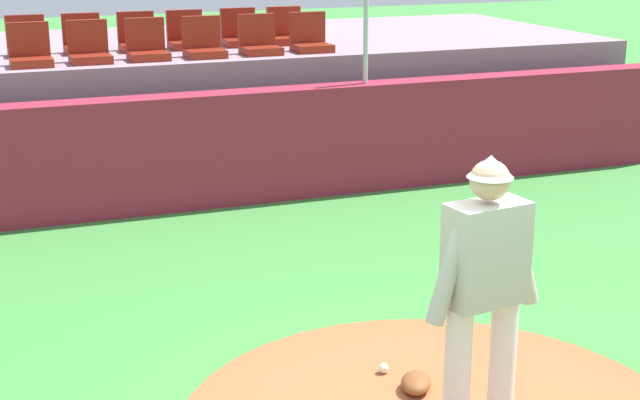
% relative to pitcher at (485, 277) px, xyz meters
% --- Properties ---
extents(pitcher, '(0.83, 0.32, 1.75)m').
position_rel_pitcher_xyz_m(pitcher, '(0.00, 0.00, 0.00)').
color(pitcher, white).
rests_on(pitcher, pitchers_mound).
extents(baseball, '(0.07, 0.07, 0.07)m').
position_rel_pitcher_xyz_m(baseball, '(-0.21, 0.92, -0.98)').
color(baseball, white).
rests_on(baseball, pitchers_mound).
extents(fielding_glove, '(0.32, 0.36, 0.11)m').
position_rel_pitcher_xyz_m(fielding_glove, '(-0.12, 0.61, -0.96)').
color(fielding_glove, brown).
rests_on(fielding_glove, pitchers_mound).
extents(brick_barrier, '(13.00, 0.40, 1.33)m').
position_rel_pitcher_xyz_m(brick_barrier, '(-0.19, 6.05, -0.57)').
color(brick_barrier, maroon).
rests_on(brick_barrier, ground_plane).
extents(fence_post_right, '(0.06, 0.06, 1.05)m').
position_rel_pitcher_xyz_m(fence_post_right, '(1.87, 6.05, 0.62)').
color(fence_post_right, silver).
rests_on(fence_post_right, brick_barrier).
extents(bleacher_platform, '(12.80, 4.39, 1.60)m').
position_rel_pitcher_xyz_m(bleacher_platform, '(-0.19, 8.84, -0.44)').
color(bleacher_platform, gray).
rests_on(bleacher_platform, ground_plane).
extents(stadium_chair_0, '(0.48, 0.44, 0.50)m').
position_rel_pitcher_xyz_m(stadium_chair_0, '(-1.96, 7.15, 0.52)').
color(stadium_chair_0, maroon).
rests_on(stadium_chair_0, bleacher_platform).
extents(stadium_chair_1, '(0.48, 0.44, 0.50)m').
position_rel_pitcher_xyz_m(stadium_chair_1, '(-1.27, 7.19, 0.52)').
color(stadium_chair_1, maroon).
rests_on(stadium_chair_1, bleacher_platform).
extents(stadium_chair_2, '(0.48, 0.44, 0.50)m').
position_rel_pitcher_xyz_m(stadium_chair_2, '(-0.57, 7.19, 0.52)').
color(stadium_chair_2, maroon).
rests_on(stadium_chair_2, bleacher_platform).
extents(stadium_chair_3, '(0.48, 0.44, 0.50)m').
position_rel_pitcher_xyz_m(stadium_chair_3, '(0.13, 7.17, 0.52)').
color(stadium_chair_3, maroon).
rests_on(stadium_chair_3, bleacher_platform).
extents(stadium_chair_4, '(0.48, 0.44, 0.50)m').
position_rel_pitcher_xyz_m(stadium_chair_4, '(0.87, 7.18, 0.52)').
color(stadium_chair_4, maroon).
rests_on(stadium_chair_4, bleacher_platform).
extents(stadium_chair_5, '(0.48, 0.44, 0.50)m').
position_rel_pitcher_xyz_m(stadium_chair_5, '(1.57, 7.20, 0.52)').
color(stadium_chair_5, maroon).
rests_on(stadium_chair_5, bleacher_platform).
extents(stadium_chair_6, '(0.48, 0.44, 0.50)m').
position_rel_pitcher_xyz_m(stadium_chair_6, '(-1.92, 8.10, 0.52)').
color(stadium_chair_6, maroon).
rests_on(stadium_chair_6, bleacher_platform).
extents(stadium_chair_7, '(0.48, 0.44, 0.50)m').
position_rel_pitcher_xyz_m(stadium_chair_7, '(-1.23, 8.09, 0.52)').
color(stadium_chair_7, maroon).
rests_on(stadium_chair_7, bleacher_platform).
extents(stadium_chair_8, '(0.48, 0.44, 0.50)m').
position_rel_pitcher_xyz_m(stadium_chair_8, '(-0.52, 8.07, 0.52)').
color(stadium_chair_8, maroon).
rests_on(stadium_chair_8, bleacher_platform).
extents(stadium_chair_9, '(0.48, 0.44, 0.50)m').
position_rel_pitcher_xyz_m(stadium_chair_9, '(0.13, 8.06, 0.52)').
color(stadium_chair_9, maroon).
rests_on(stadium_chair_9, bleacher_platform).
extents(stadium_chair_10, '(0.48, 0.44, 0.50)m').
position_rel_pitcher_xyz_m(stadium_chair_10, '(0.88, 8.09, 0.52)').
color(stadium_chair_10, maroon).
rests_on(stadium_chair_10, bleacher_platform).
extents(stadium_chair_11, '(0.48, 0.44, 0.50)m').
position_rel_pitcher_xyz_m(stadium_chair_11, '(1.54, 8.06, 0.52)').
color(stadium_chair_11, maroon).
rests_on(stadium_chair_11, bleacher_platform).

